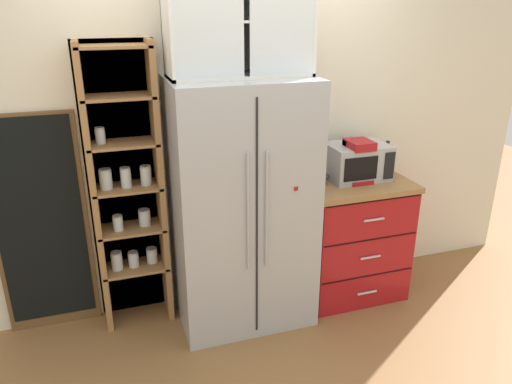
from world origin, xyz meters
name	(u,v)px	position (x,y,z in m)	size (l,w,h in m)	color
ground_plane	(245,314)	(0.00, 0.00, 0.00)	(10.72, 10.72, 0.00)	olive
wall_back_cream	(227,134)	(0.00, 0.40, 1.27)	(5.02, 0.10, 2.55)	silver
refrigerator	(242,205)	(0.00, 0.03, 0.86)	(0.92, 0.66, 1.73)	#ADAFB5
pantry_shelf_column	(127,188)	(-0.74, 0.28, 0.99)	(0.51, 0.29, 1.96)	brown
counter_cabinet	(351,237)	(0.88, 0.07, 0.47)	(0.79, 0.60, 0.93)	#A8161C
microwave	(357,161)	(0.91, 0.12, 1.06)	(0.44, 0.33, 0.26)	#ADAFB5
coffee_maker	(356,160)	(0.88, 0.07, 1.09)	(0.17, 0.20, 0.31)	#A8161C
mug_navy	(320,178)	(0.61, 0.09, 0.98)	(0.11, 0.08, 0.09)	navy
mug_red	(359,176)	(0.88, 0.03, 0.98)	(0.11, 0.07, 0.09)	red
bottle_amber	(386,159)	(1.19, 0.15, 1.04)	(0.07, 0.07, 0.25)	brown
upper_cabinet	(238,21)	(0.00, 0.08, 2.05)	(0.89, 0.32, 0.66)	silver
chalkboard_menu	(41,226)	(-1.31, 0.33, 0.77)	(0.60, 0.04, 1.53)	brown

